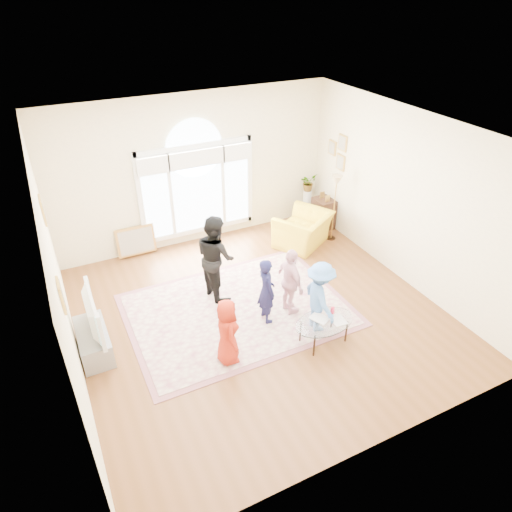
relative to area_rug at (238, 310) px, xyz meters
name	(u,v)px	position (x,y,z in m)	size (l,w,h in m)	color
ground	(260,314)	(0.31, -0.26, -0.01)	(6.00, 6.00, 0.00)	brown
room_shell	(199,175)	(0.32, 2.57, 1.56)	(6.00, 6.00, 6.00)	beige
area_rug	(238,310)	(0.00, 0.00, 0.00)	(3.60, 2.60, 0.02)	beige
rug_border	(238,310)	(0.00, 0.00, 0.00)	(3.80, 2.80, 0.01)	#8A5158
tv_console	(94,342)	(-2.44, 0.04, 0.20)	(0.45, 1.00, 0.42)	gray
television	(88,315)	(-2.43, 0.04, 0.74)	(0.17, 1.13, 0.65)	black
coffee_table	(324,322)	(0.91, -1.34, 0.39)	(1.06, 0.73, 0.54)	silver
armchair	(303,230)	(2.23, 1.48, 0.36)	(1.12, 0.98, 0.73)	yellow
side_cabinet	(323,213)	(3.09, 1.99, 0.34)	(0.40, 0.50, 0.70)	black
floor_lamp	(336,186)	(2.95, 1.42, 1.27)	(0.28, 0.28, 1.51)	black
plant_pedestal	(307,204)	(3.01, 2.58, 0.34)	(0.20, 0.20, 0.70)	white
potted_plant	(308,182)	(3.01, 2.58, 0.90)	(0.37, 0.32, 0.41)	#33722D
leaning_picture	(138,255)	(-1.13, 2.64, -0.01)	(0.80, 0.05, 0.62)	tan
child_red	(227,332)	(-0.63, -1.05, 0.56)	(0.54, 0.35, 1.11)	#A52312
child_navy	(266,290)	(0.34, -0.44, 0.61)	(0.44, 0.29, 1.19)	#14153A
child_black	(215,257)	(-0.13, 0.62, 0.81)	(0.77, 0.60, 1.59)	black
child_pink	(291,282)	(0.81, -0.43, 0.63)	(0.73, 0.30, 1.24)	#F3B1BE
child_blue	(320,297)	(1.01, -1.03, 0.65)	(0.82, 0.47, 1.27)	#5085D6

